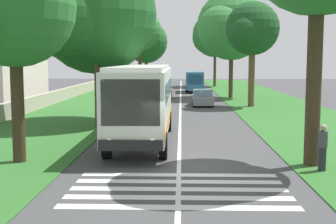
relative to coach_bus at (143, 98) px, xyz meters
The scene contains 19 objects.
ground 6.05m from the coach_bus, 161.45° to the right, with size 160.00×160.00×0.00m, color #424244.
grass_verge_left 11.76m from the coach_bus, 33.59° to the left, with size 120.00×8.00×0.04m, color #2D6628.
grass_verge_right 14.05m from the coach_bus, 46.06° to the right, with size 120.00×8.00×0.04m, color #2D6628.
centre_line 10.04m from the coach_bus, 10.58° to the right, with size 110.00×0.16×0.01m, color silver.
coach_bus is the anchor object (origin of this frame).
zebra_crossing 8.80m from the coach_bus, 167.82° to the right, with size 4.05×6.80×0.01m.
trailing_car_0 18.56m from the coach_bus, 11.66° to the right, with size 4.30×1.78×1.43m.
trailing_car_1 27.01m from the coach_bus, ahead, with size 4.30×1.78×1.43m.
trailing_minibus_0 35.23m from the coach_bus, ahead, with size 6.00×2.14×2.53m.
roadside_tree_left_0 46.54m from the coach_bus, ahead, with size 7.30×6.16×11.47m.
roadside_tree_left_1 7.54m from the coach_bus, 135.27° to the left, with size 5.76×4.68×8.37m.
roadside_tree_left_2 8.81m from the coach_bus, 27.74° to the left, with size 9.22×7.42×10.50m.
roadside_tree_left_3 57.77m from the coach_bus, ahead, with size 8.79×7.33×10.67m.
roadside_tree_right_0 47.76m from the coach_bus, ahead, with size 8.51×6.73×10.98m.
roadside_tree_right_1 19.37m from the coach_bus, 24.22° to the right, with size 5.18×4.52×8.86m.
roadside_tree_right_2 27.67m from the coach_bus, 14.54° to the right, with size 8.60×7.16×11.05m.
utility_pole 5.74m from the coach_bus, 34.19° to the left, with size 0.24×1.40×7.42m.
roadside_wall 17.68m from the coach_bus, 33.80° to the left, with size 70.00×0.40×1.13m, color #B2A893.
pedestrian 9.22m from the coach_bus, 130.29° to the right, with size 0.34×0.34×1.69m.
Camera 1 is at (-17.10, -0.08, 4.04)m, focal length 49.55 mm.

